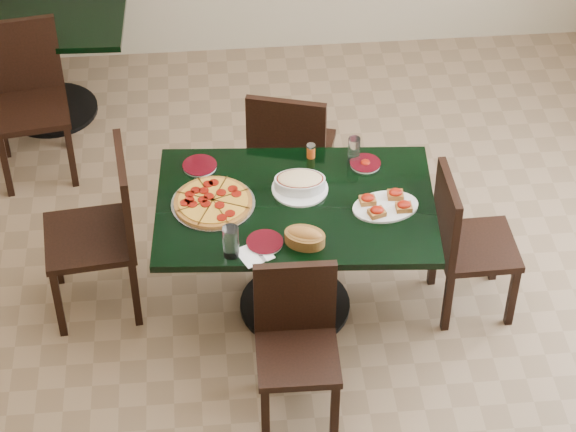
{
  "coord_description": "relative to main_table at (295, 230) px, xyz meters",
  "views": [
    {
      "loc": [
        -0.45,
        -4.09,
        4.44
      ],
      "look_at": [
        -0.08,
        0.0,
        0.81
      ],
      "focal_mm": 70.0,
      "sensor_mm": 36.0,
      "label": 1
    }
  ],
  "objects": [
    {
      "name": "chair_far",
      "position": [
        0.04,
        0.72,
        -0.04
      ],
      "size": [
        0.54,
        0.54,
        0.94
      ],
      "rotation": [
        0.0,
        0.0,
        2.86
      ],
      "color": "black",
      "rests_on": "floor"
    },
    {
      "name": "chair_left",
      "position": [
        -0.98,
        0.14,
        -0.01
      ],
      "size": [
        0.51,
        0.51,
        0.99
      ],
      "rotation": [
        0.0,
        0.0,
        -1.47
      ],
      "color": "black",
      "rests_on": "floor"
    },
    {
      "name": "back_table",
      "position": [
        -1.44,
        1.94,
        -0.04
      ],
      "size": [
        1.13,
        0.84,
        0.75
      ],
      "rotation": [
        0.0,
        0.0,
        -0.04
      ],
      "color": "black",
      "rests_on": "floor"
    },
    {
      "name": "water_glass_b",
      "position": [
        -0.34,
        -0.35,
        0.27
      ],
      "size": [
        0.08,
        0.08,
        0.17
      ],
      "primitive_type": "cylinder",
      "color": "silver",
      "rests_on": "main_table"
    },
    {
      "name": "pepperoni_pizza",
      "position": [
        -0.41,
        0.02,
        0.2
      ],
      "size": [
        0.42,
        0.42,
        0.04
      ],
      "rotation": [
        0.0,
        0.0,
        -0.42
      ],
      "color": "#ACACB2",
      "rests_on": "main_table"
    },
    {
      "name": "main_table",
      "position": [
        0.0,
        0.0,
        0.0
      ],
      "size": [
        1.47,
        1.0,
        0.75
      ],
      "rotation": [
        0.0,
        0.0,
        -0.07
      ],
      "color": "black",
      "rests_on": "floor"
    },
    {
      "name": "floor",
      "position": [
        0.03,
        -0.16,
        -0.57
      ],
      "size": [
        5.5,
        5.5,
        0.0
      ],
      "primitive_type": "plane",
      "color": "#7A6146",
      "rests_on": "ground"
    },
    {
      "name": "bruschetta_platter",
      "position": [
        0.44,
        -0.08,
        0.21
      ],
      "size": [
        0.37,
        0.28,
        0.05
      ],
      "rotation": [
        0.0,
        0.0,
        0.16
      ],
      "color": "silver",
      "rests_on": "main_table"
    },
    {
      "name": "pepper_shaker",
      "position": [
        0.12,
        0.36,
        0.22
      ],
      "size": [
        0.05,
        0.05,
        0.08
      ],
      "color": "#CE5616",
      "rests_on": "main_table"
    },
    {
      "name": "chair_near",
      "position": [
        -0.06,
        -0.64,
        -0.1
      ],
      "size": [
        0.4,
        0.4,
        0.84
      ],
      "rotation": [
        0.0,
        0.0,
        -0.02
      ],
      "color": "black",
      "rests_on": "floor"
    },
    {
      "name": "bread_basket",
      "position": [
        0.02,
        -0.3,
        0.22
      ],
      "size": [
        0.24,
        0.2,
        0.09
      ],
      "rotation": [
        0.0,
        0.0,
        -0.37
      ],
      "color": "brown",
      "rests_on": "main_table"
    },
    {
      "name": "side_plate_near",
      "position": [
        -0.18,
        -0.29,
        0.19
      ],
      "size": [
        0.18,
        0.18,
        0.02
      ],
      "rotation": [
        0.0,
        0.0,
        0.08
      ],
      "color": "silver",
      "rests_on": "main_table"
    },
    {
      "name": "back_chair_near",
      "position": [
        -1.48,
        1.41,
        -0.02
      ],
      "size": [
        0.51,
        0.51,
        0.97
      ],
      "rotation": [
        0.0,
        0.0,
        0.15
      ],
      "color": "black",
      "rests_on": "floor"
    },
    {
      "name": "napkin_setting",
      "position": [
        -0.23,
        -0.35,
        0.18
      ],
      "size": [
        0.2,
        0.2,
        0.01
      ],
      "rotation": [
        0.0,
        0.0,
        0.44
      ],
      "color": "white",
      "rests_on": "main_table"
    },
    {
      "name": "water_glass_a",
      "position": [
        0.34,
        0.32,
        0.25
      ],
      "size": [
        0.06,
        0.06,
        0.14
      ],
      "primitive_type": "cylinder",
      "color": "silver",
      "rests_on": "main_table"
    },
    {
      "name": "side_plate_far_r",
      "position": [
        0.39,
        0.27,
        0.19
      ],
      "size": [
        0.16,
        0.16,
        0.03
      ],
      "rotation": [
        0.0,
        0.0,
        -0.12
      ],
      "color": "silver",
      "rests_on": "main_table"
    },
    {
      "name": "side_plate_far_l",
      "position": [
        -0.47,
        0.33,
        0.19
      ],
      "size": [
        0.18,
        0.18,
        0.02
      ],
      "rotation": [
        0.0,
        0.0,
        0.03
      ],
      "color": "silver",
      "rests_on": "main_table"
    },
    {
      "name": "chair_right",
      "position": [
        0.87,
        -0.05,
        -0.08
      ],
      "size": [
        0.42,
        0.42,
        0.88
      ],
      "rotation": [
        0.0,
        0.0,
        1.59
      ],
      "color": "black",
      "rests_on": "floor"
    },
    {
      "name": "lasagna_casserole",
      "position": [
        0.03,
        0.1,
        0.23
      ],
      "size": [
        0.29,
        0.29,
        0.09
      ],
      "rotation": [
        0.0,
        0.0,
        -0.07
      ],
      "color": "silver",
      "rests_on": "main_table"
    }
  ]
}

